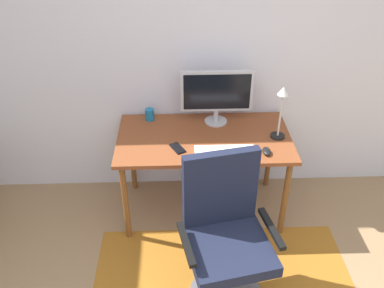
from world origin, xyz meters
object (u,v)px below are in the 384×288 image
at_px(desk_lamp, 282,106).
at_px(coffee_cup, 150,114).
at_px(desk, 204,145).
at_px(keyboard, 225,151).
at_px(office_chair, 225,244).
at_px(monitor, 217,93).
at_px(computer_mouse, 267,151).
at_px(cell_phone, 177,148).

bearing_deg(desk_lamp, coffee_cup, 163.14).
bearing_deg(desk, keyboard, -57.09).
distance_m(desk, office_chair, 0.86).
relative_size(desk_lamp, office_chair, 0.40).
bearing_deg(keyboard, desk_lamp, 23.93).
distance_m(desk, keyboard, 0.26).
bearing_deg(desk, desk_lamp, -2.28).
bearing_deg(keyboard, monitor, 93.72).
xyz_separation_m(computer_mouse, cell_phone, (-0.63, 0.08, -0.01)).
xyz_separation_m(monitor, desk_lamp, (0.45, -0.24, 0.01)).
distance_m(cell_phone, office_chair, 0.78).
relative_size(keyboard, office_chair, 0.41).
xyz_separation_m(desk, cell_phone, (-0.20, -0.16, 0.08)).
xyz_separation_m(computer_mouse, office_chair, (-0.34, -0.60, -0.28)).
height_order(desk, coffee_cup, coffee_cup).
relative_size(desk, computer_mouse, 12.61).
height_order(desk, monitor, monitor).
relative_size(coffee_cup, office_chair, 0.09).
height_order(desk, cell_phone, cell_phone).
height_order(computer_mouse, cell_phone, computer_mouse).
height_order(cell_phone, office_chair, office_chair).
xyz_separation_m(desk, coffee_cup, (-0.42, 0.27, 0.12)).
xyz_separation_m(keyboard, computer_mouse, (0.30, -0.03, 0.01)).
bearing_deg(office_chair, desk_lamp, 48.44).
height_order(computer_mouse, office_chair, office_chair).
bearing_deg(coffee_cup, cell_phone, -63.04).
bearing_deg(coffee_cup, desk_lamp, -16.86).
xyz_separation_m(monitor, cell_phone, (-0.31, -0.37, -0.25)).
height_order(keyboard, coffee_cup, coffee_cup).
height_order(desk, desk_lamp, desk_lamp).
distance_m(monitor, office_chair, 1.17).
relative_size(desk, desk_lamp, 3.17).
relative_size(keyboard, cell_phone, 3.07).
distance_m(computer_mouse, cell_phone, 0.64).
xyz_separation_m(keyboard, office_chair, (-0.05, -0.63, -0.27)).
relative_size(desk, cell_phone, 9.37).
bearing_deg(keyboard, cell_phone, 171.29).
xyz_separation_m(monitor, office_chair, (-0.02, -1.05, -0.52)).
bearing_deg(desk, monitor, 63.84).
height_order(desk, computer_mouse, computer_mouse).
bearing_deg(keyboard, coffee_cup, 139.05).
height_order(coffee_cup, office_chair, office_chair).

